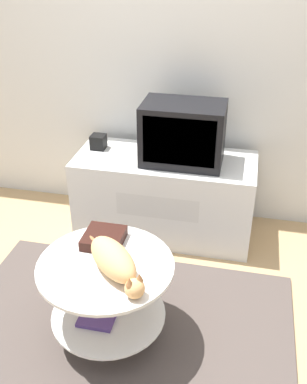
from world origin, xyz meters
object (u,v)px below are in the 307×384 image
Objects in this scene: tv at (183,133)px; dvd_box at (104,238)px; cat at (114,261)px; speaker at (98,142)px.

tv is 0.97m from dvd_box.
tv is 1.15m from cat.
tv reaches higher than cat.
cat is (0.48, -1.20, -0.06)m from speaker.
speaker is at bearing 156.83° from cat.
dvd_box is 0.50× the size of cat.
cat is (-0.14, -1.12, -0.22)m from tv.
tv is 2.57× the size of dvd_box.
cat is at bearing -97.38° from tv.
cat is at bearing -60.52° from dvd_box.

